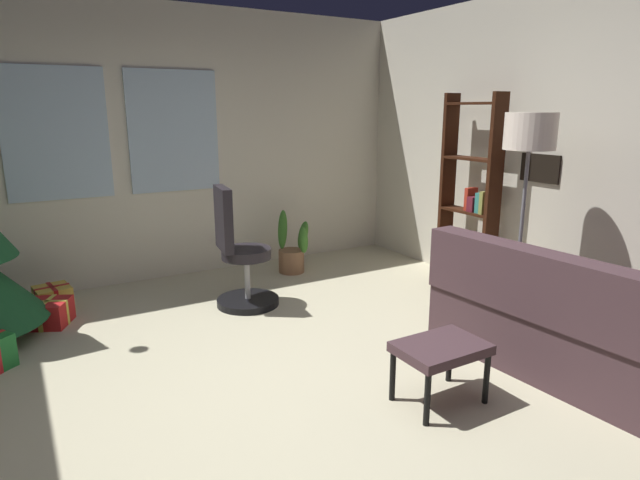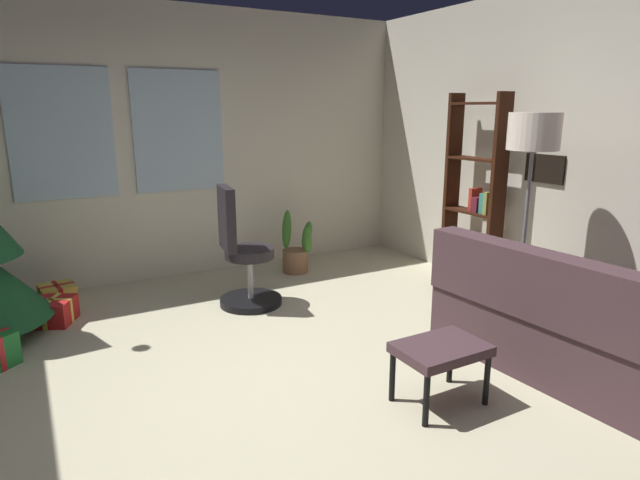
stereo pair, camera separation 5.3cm
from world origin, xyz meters
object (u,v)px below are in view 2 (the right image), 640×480
Objects in this scene: couch at (624,338)px; bookshelf at (474,205)px; gift_box_gold at (58,297)px; floor_lamp at (533,145)px; footstool at (441,353)px; gift_box_red at (53,311)px; office_chair at (243,260)px; potted_plant at (296,251)px.

couch is 2.01m from bookshelf.
gift_box_gold is 4.19m from floor_lamp.
footstool is 0.31× the size of floor_lamp.
gift_box_red is at bearing 164.73° from bookshelf.
gift_box_gold is 3.93m from bookshelf.
floor_lamp is (3.27, -2.25, 1.36)m from gift_box_gold.
couch is 1.25× the size of floor_lamp.
office_chair reaches higher than gift_box_red.
couch is 4.29m from gift_box_red.
couch is at bearing -56.61° from office_chair.
bookshelf reaches higher than footstool.
bookshelf is 1.91m from potted_plant.
footstool is 0.77× the size of potted_plant.
gift_box_gold is 1.68m from office_chair.
gift_box_red is 2.43m from potted_plant.
potted_plant reaches higher than footstool.
office_chair reaches higher than gift_box_gold.
gift_box_red is at bearing 150.24° from floor_lamp.
bookshelf is at bearing 75.00° from couch.
potted_plant is at bearing 37.79° from office_chair.
potted_plant is (2.35, -0.06, 0.12)m from gift_box_gold.
gift_box_red is 0.39× the size of office_chair.
floor_lamp reaches higher than footstool.
office_chair is 2.57m from floor_lamp.
floor_lamp reaches higher than gift_box_gold.
potted_plant is (-1.27, 1.29, -0.60)m from bookshelf.
floor_lamp is at bearing 23.72° from footstool.
bookshelf is (2.14, -0.62, 0.40)m from office_chair.
gift_box_red is at bearing 127.88° from footstool.
couch is at bearing -16.77° from footstool.
couch is 4.49m from gift_box_gold.
gift_box_gold is at bearing 159.54° from bookshelf.
floor_lamp reaches higher than couch.
couch is 2.99m from office_chair.
gift_box_red is 0.35m from gift_box_gold.
bookshelf is at bearing -20.46° from gift_box_gold.
gift_box_gold is at bearing 134.01° from couch.
bookshelf is (1.73, 1.51, 0.50)m from footstool.
floor_lamp is 2.68m from potted_plant.
office_chair is (-1.64, 2.49, 0.13)m from couch.
bookshelf is (0.50, 1.88, 0.53)m from couch.
office_chair is at bearing -26.48° from gift_box_gold.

